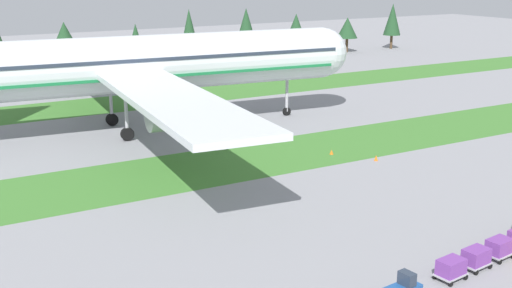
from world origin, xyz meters
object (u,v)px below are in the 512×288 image
at_px(cargo_dolly_third, 499,247).
at_px(taxiway_marker_1, 376,158).
at_px(cargo_dolly_lead, 451,268).
at_px(airliner, 135,64).
at_px(cargo_dolly_second, 476,257).
at_px(taxiway_marker_0, 332,152).

height_order(cargo_dolly_third, taxiway_marker_1, cargo_dolly_third).
bearing_deg(cargo_dolly_lead, airliner, -1.94).
relative_size(airliner, cargo_dolly_third, 33.52).
xyz_separation_m(airliner, cargo_dolly_second, (7.20, -51.44, -8.15)).
bearing_deg(taxiway_marker_1, airliner, 124.97).
bearing_deg(airliner, cargo_dolly_lead, 10.05).
height_order(airliner, cargo_dolly_lead, airliner).
height_order(cargo_dolly_second, taxiway_marker_0, cargo_dolly_second).
bearing_deg(cargo_dolly_lead, taxiway_marker_1, -36.49).
relative_size(airliner, cargo_dolly_lead, 33.52).
relative_size(cargo_dolly_lead, cargo_dolly_third, 1.00).
bearing_deg(taxiway_marker_0, cargo_dolly_second, -106.37).
relative_size(airliner, taxiway_marker_1, 124.29).
relative_size(cargo_dolly_third, taxiway_marker_1, 3.71).
bearing_deg(taxiway_marker_1, cargo_dolly_third, -109.40).
bearing_deg(cargo_dolly_second, taxiway_marker_1, -31.59).
height_order(airliner, taxiway_marker_1, airliner).
bearing_deg(taxiway_marker_0, airliner, 125.66).
bearing_deg(airliner, taxiway_marker_0, 40.93).
relative_size(cargo_dolly_second, cargo_dolly_third, 1.00).
bearing_deg(taxiway_marker_0, cargo_dolly_lead, -111.17).
distance_m(taxiway_marker_0, taxiway_marker_1, 5.44).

